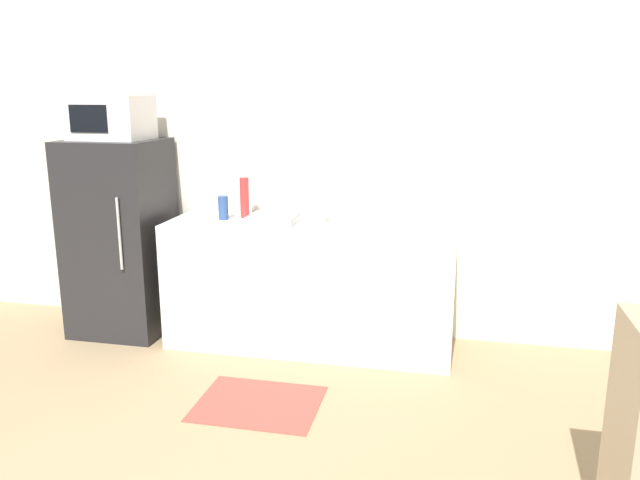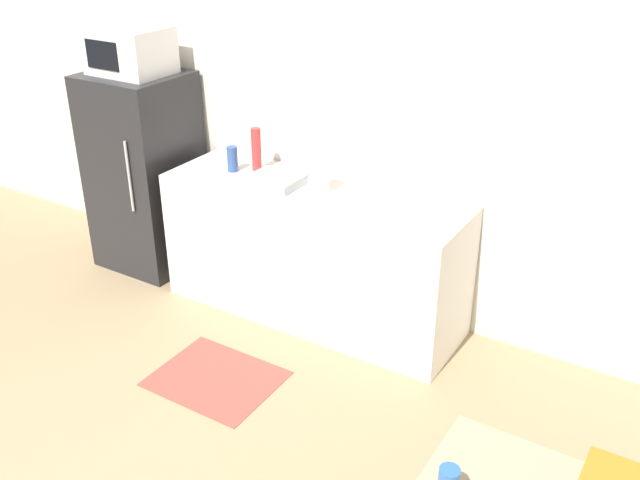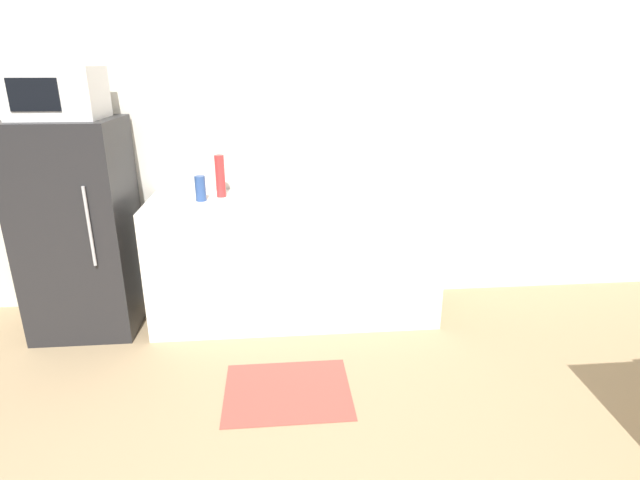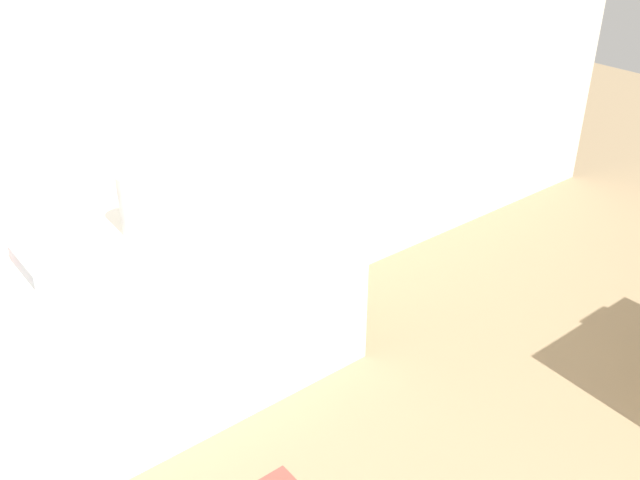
% 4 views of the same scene
% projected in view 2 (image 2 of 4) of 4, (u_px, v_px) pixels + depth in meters
% --- Properties ---
extents(wall_back, '(8.00, 0.06, 2.60)m').
position_uv_depth(wall_back, '(305.00, 109.00, 4.73)').
color(wall_back, silver).
rests_on(wall_back, ground_plane).
extents(refrigerator, '(0.68, 0.64, 1.46)m').
position_uv_depth(refrigerator, '(144.00, 172.00, 5.26)').
color(refrigerator, '#232326').
rests_on(refrigerator, ground_plane).
extents(microwave, '(0.52, 0.41, 0.32)m').
position_uv_depth(microwave, '(130.00, 50.00, 4.86)').
color(microwave, white).
rests_on(microwave, refrigerator).
extents(counter, '(2.02, 0.64, 0.90)m').
position_uv_depth(counter, '(313.00, 253.00, 4.71)').
color(counter, silver).
rests_on(counter, ground_plane).
extents(sink_basin, '(0.33, 0.27, 0.06)m').
position_uv_depth(sink_basin, '(275.00, 180.00, 4.57)').
color(sink_basin, '#9EA3A8').
rests_on(sink_basin, counter).
extents(bottle_tall, '(0.07, 0.07, 0.29)m').
position_uv_depth(bottle_tall, '(256.00, 149.00, 4.76)').
color(bottle_tall, red).
rests_on(bottle_tall, counter).
extents(bottle_short, '(0.07, 0.07, 0.17)m').
position_uv_depth(bottle_short, '(232.00, 159.00, 4.77)').
color(bottle_short, '#2D4C8C').
rests_on(bottle_short, counter).
extents(paper_towel_roll, '(0.13, 0.13, 0.25)m').
position_uv_depth(paper_towel_roll, '(318.00, 174.00, 4.41)').
color(paper_towel_roll, white).
rests_on(paper_towel_roll, counter).
extents(kitchen_rug, '(0.72, 0.58, 0.01)m').
position_uv_depth(kitchen_rug, '(216.00, 378.00, 4.24)').
color(kitchen_rug, '#99473D').
rests_on(kitchen_rug, ground_plane).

